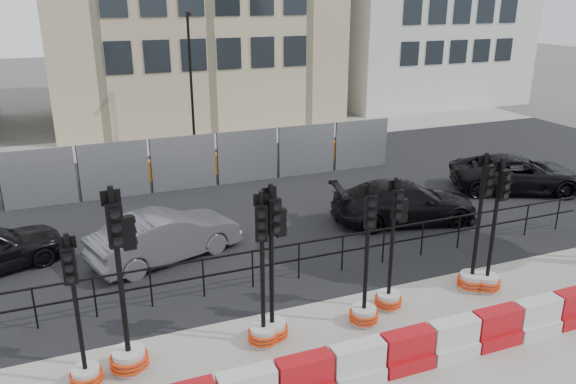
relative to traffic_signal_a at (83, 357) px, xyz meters
name	(u,v)px	position (x,y,z in m)	size (l,w,h in m)	color
ground	(319,302)	(5.13, 1.09, -0.62)	(120.00, 120.00, 0.00)	#51514C
sidewalk_near	(387,381)	(5.13, -1.91, -0.61)	(40.00, 6.00, 0.02)	gray
road	(233,203)	(5.13, 8.09, -0.61)	(40.00, 14.00, 0.03)	black
sidewalk_far	(180,142)	(5.13, 17.09, -0.61)	(40.00, 4.00, 0.02)	gray
kerb_railing	(299,254)	(5.13, 2.29, 0.07)	(18.00, 0.04, 1.00)	black
heras_fencing	(225,161)	(5.70, 10.95, 0.03)	(14.33, 1.72, 2.00)	#93959B
lamp_post_far	(191,77)	(5.63, 16.07, 2.60)	(0.12, 0.56, 6.00)	black
barrier_row	(382,358)	(5.13, -1.71, -0.26)	(16.75, 0.50, 0.80)	red
traffic_signal_a	(83,357)	(0.00, 0.00, 0.00)	(0.59, 0.59, 3.01)	silver
traffic_signal_b	(127,331)	(0.80, 0.14, 0.26)	(0.73, 0.73, 3.69)	silver
traffic_signal_c	(263,315)	(3.41, 0.02, 0.06)	(0.65, 0.65, 3.30)	silver
traffic_signal_d	(273,305)	(3.65, 0.11, 0.18)	(0.67, 0.67, 3.38)	silver
traffic_signal_e	(365,297)	(5.66, -0.08, 0.04)	(0.63, 0.63, 3.22)	silver
traffic_signal_f	(390,279)	(6.49, 0.28, 0.12)	(0.61, 0.61, 3.11)	silver
traffic_signal_g	(474,263)	(8.80, 0.29, 0.08)	(0.67, 0.67, 3.41)	silver
traffic_signal_h	(489,265)	(9.10, 0.11, 0.06)	(0.65, 0.65, 3.31)	silver
car_b	(166,236)	(2.30, 4.67, 0.04)	(4.26, 2.60, 1.33)	#55545A
car_c	(404,202)	(9.61, 4.53, 0.03)	(4.79, 2.72, 1.31)	black
car_d	(518,174)	(15.02, 5.55, 0.02)	(5.11, 3.86, 1.29)	black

